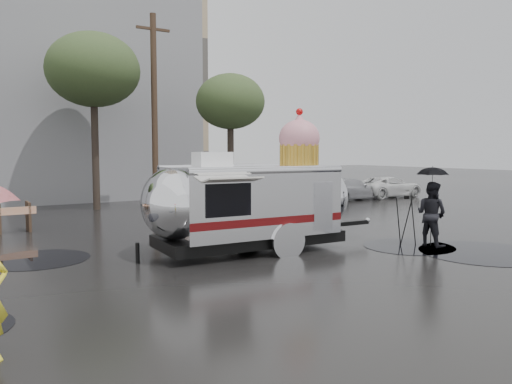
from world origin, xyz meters
TOP-DOWN VIEW (x-y plane):
  - ground at (0.00, 0.00)m, footprint 120.00×120.00m
  - puddles at (1.95, 1.24)m, footprint 14.95×8.48m
  - utility_pole at (2.50, 14.00)m, footprint 1.60×0.28m
  - tree_mid at (0.00, 15.00)m, footprint 4.20×4.20m
  - tree_right at (6.00, 13.00)m, footprint 3.36×3.36m
  - parked_cars at (11.78, 12.00)m, footprint 13.20×1.90m
  - airstream_trailer at (1.09, 3.09)m, footprint 7.44×2.93m
  - person_right at (5.71, 0.88)m, footprint 0.60×0.94m
  - umbrella_black at (5.71, 0.88)m, footprint 1.10×1.10m
  - tripod at (5.32, 1.45)m, footprint 0.58×0.57m

SIDE VIEW (x-z plane):
  - ground at x=0.00m, z-range 0.00..0.00m
  - puddles at x=1.95m, z-range 0.00..0.01m
  - parked_cars at x=11.78m, z-range -0.03..1.47m
  - tripod at x=5.32m, z-range 0.12..1.56m
  - person_right at x=5.71m, z-range 0.00..1.85m
  - airstream_trailer at x=1.09m, z-range -0.60..3.41m
  - umbrella_black at x=5.71m, z-range 0.77..3.07m
  - utility_pole at x=2.50m, z-range 0.12..9.12m
  - tree_right at x=6.00m, z-range 1.85..8.27m
  - tree_mid at x=0.00m, z-range 2.33..10.35m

